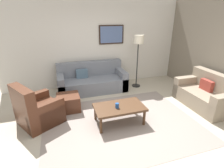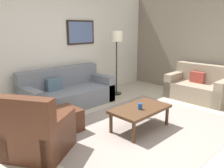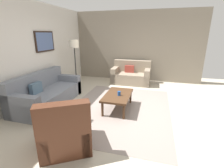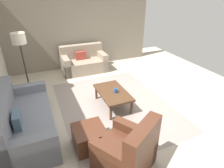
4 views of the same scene
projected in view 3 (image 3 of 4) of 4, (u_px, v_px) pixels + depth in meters
The scene contains 12 objects.
ground_plane at pixel (120, 108), 4.31m from camera, with size 8.00×8.00×0.00m, color #B2A893.
rear_partition at pixel (30, 53), 4.55m from camera, with size 6.00×0.12×2.80m, color silver.
stone_feature_panel at pixel (136, 47), 6.65m from camera, with size 0.12×5.20×2.80m, color slate.
area_rug at pixel (120, 108), 4.31m from camera, with size 3.37×2.57×0.01m, color gray.
couch_main at pixel (45, 94), 4.52m from camera, with size 2.12×0.94×0.88m.
couch_loveseat at pixel (131, 75), 6.51m from camera, with size 0.86×1.48×0.88m.
armchair_leather at pixel (65, 133), 2.72m from camera, with size 1.10×1.10×0.95m.
ottoman at pixel (65, 116), 3.51m from camera, with size 0.56×0.56×0.40m, color #4C2819.
coffee_table at pixel (118, 96), 4.19m from camera, with size 1.10×0.64×0.41m.
cup at pixel (119, 93), 4.08m from camera, with size 0.08×0.08×0.11m, color #1E478C.
lamp_standing at pixel (74, 49), 5.53m from camera, with size 0.32×0.32×1.71m.
framed_artwork at pixel (45, 41), 4.96m from camera, with size 0.84×0.04×0.61m.
Camera 3 is at (-3.83, -0.84, 1.91)m, focal length 25.90 mm.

